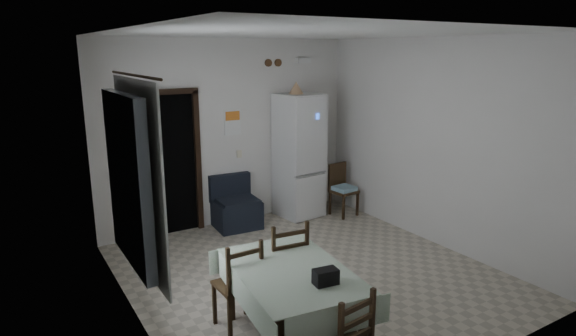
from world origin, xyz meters
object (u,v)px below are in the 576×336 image
at_px(dining_table, 291,307).
at_px(dining_chair_far_right, 283,264).
at_px(corner_chair, 344,190).
at_px(navy_seat, 237,203).
at_px(fridge, 299,156).
at_px(dining_chair_far_left, 237,283).

relative_size(dining_table, dining_chair_far_right, 1.44).
bearing_deg(dining_table, corner_chair, 51.50).
height_order(navy_seat, corner_chair, corner_chair).
bearing_deg(fridge, dining_chair_far_left, -138.98).
height_order(navy_seat, dining_table, navy_seat).
relative_size(corner_chair, dining_table, 0.60).
height_order(navy_seat, dining_chair_far_right, dining_chair_far_right).
height_order(fridge, dining_chair_far_left, fridge).
height_order(fridge, dining_chair_far_right, fridge).
relative_size(corner_chair, dining_chair_far_left, 0.91).
xyz_separation_m(corner_chair, dining_table, (-2.70, -2.65, -0.05)).
xyz_separation_m(fridge, navy_seat, (-1.16, 0.00, -0.61)).
bearing_deg(dining_chair_far_right, fridge, -119.98).
bearing_deg(dining_chair_far_left, dining_table, 118.94).
bearing_deg(navy_seat, dining_table, -102.29).
distance_m(corner_chair, dining_chair_far_left, 3.68).
bearing_deg(dining_chair_far_right, dining_chair_far_left, 14.54).
distance_m(dining_chair_far_left, dining_chair_far_right, 0.58).
height_order(dining_table, dining_chair_far_right, dining_chair_far_right).
bearing_deg(dining_table, navy_seat, 80.44).
xyz_separation_m(dining_chair_far_left, dining_chair_far_right, (0.58, 0.09, 0.03)).
distance_m(navy_seat, corner_chair, 1.84).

